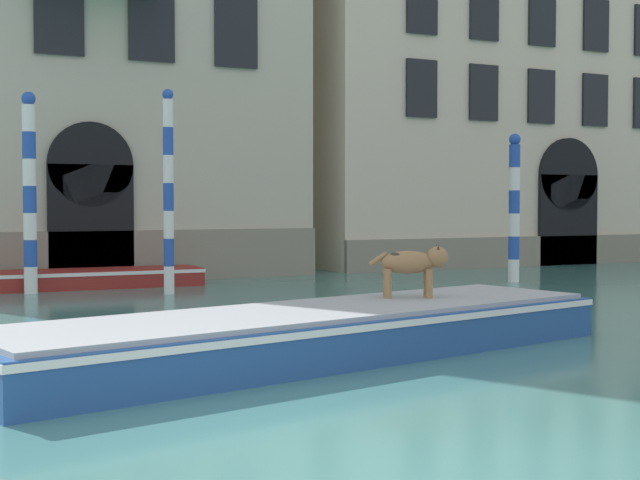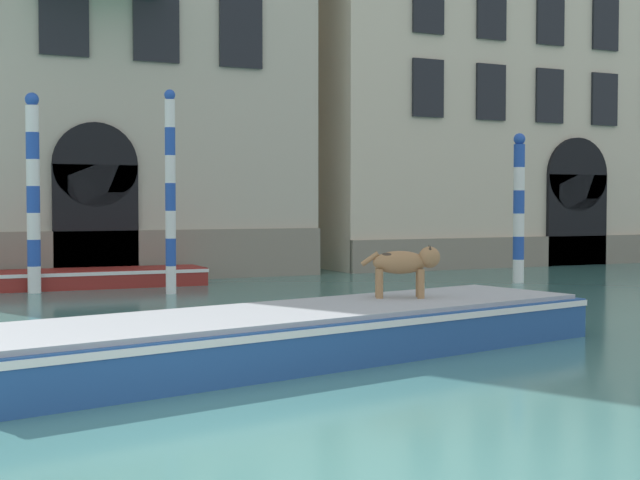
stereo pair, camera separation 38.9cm
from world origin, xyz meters
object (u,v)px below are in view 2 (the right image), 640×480
object	(u,v)px
dog_on_deck	(405,263)
mooring_pole_0	(170,191)
boat_foreground	(304,331)
mooring_pole_5	(519,207)
boat_moored_near_palazzo	(91,278)
mooring_pole_4	(33,192)

from	to	relation	value
dog_on_deck	mooring_pole_0	xyz separation A→B (m)	(-1.18, 7.82, 1.10)
boat_foreground	mooring_pole_5	bearing A→B (deg)	27.32
boat_foreground	mooring_pole_5	world-z (taller)	mooring_pole_5
mooring_pole_5	mooring_pole_0	bearing A→B (deg)	173.32
boat_foreground	dog_on_deck	xyz separation A→B (m)	(1.80, 0.58, 0.77)
boat_foreground	boat_moored_near_palazzo	xyz separation A→B (m)	(-0.65, 10.60, -0.10)
boat_moored_near_palazzo	mooring_pole_5	world-z (taller)	mooring_pole_5
dog_on_deck	mooring_pole_0	bearing A→B (deg)	124.17
mooring_pole_4	mooring_pole_5	distance (m)	11.26
boat_moored_near_palazzo	mooring_pole_4	xyz separation A→B (m)	(-1.36, -0.84, 1.95)
mooring_pole_0	mooring_pole_5	size ratio (longest dim) A/B	1.20
dog_on_deck	mooring_pole_4	xyz separation A→B (m)	(-3.81, 9.18, 1.07)
dog_on_deck	mooring_pole_5	bearing A→B (deg)	69.09
boat_moored_near_palazzo	mooring_pole_0	xyz separation A→B (m)	(1.27, -2.20, 1.97)
dog_on_deck	mooring_pole_5	size ratio (longest dim) A/B	0.28
mooring_pole_0	mooring_pole_5	world-z (taller)	mooring_pole_0
boat_foreground	mooring_pole_0	distance (m)	8.62
mooring_pole_4	mooring_pole_5	bearing A→B (deg)	-12.02
boat_moored_near_palazzo	dog_on_deck	bearing A→B (deg)	-74.73
dog_on_deck	boat_moored_near_palazzo	size ratio (longest dim) A/B	0.20
mooring_pole_0	mooring_pole_4	xyz separation A→B (m)	(-2.63, 1.36, -0.02)
boat_moored_near_palazzo	mooring_pole_0	distance (m)	3.22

